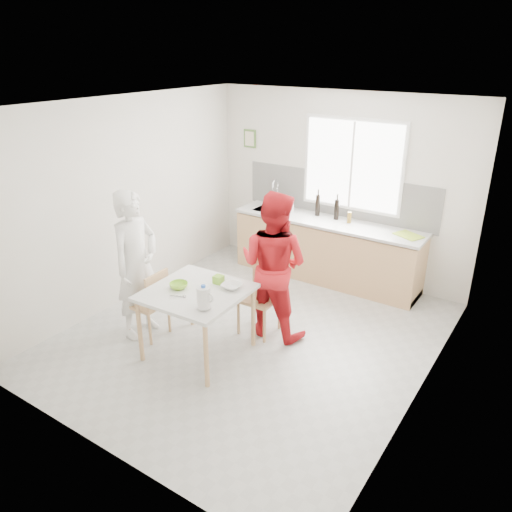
# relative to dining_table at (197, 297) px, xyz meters

# --- Properties ---
(ground) EXTENTS (4.50, 4.50, 0.00)m
(ground) POSITION_rel_dining_table_xyz_m (0.31, 0.63, -0.71)
(ground) COLOR #B7B7B2
(ground) RESTS_ON ground
(room_shell) EXTENTS (4.50, 4.50, 4.50)m
(room_shell) POSITION_rel_dining_table_xyz_m (0.31, 0.63, 0.94)
(room_shell) COLOR silver
(room_shell) RESTS_ON ground
(window) EXTENTS (1.50, 0.06, 1.30)m
(window) POSITION_rel_dining_table_xyz_m (0.51, 2.86, 0.99)
(window) COLOR white
(window) RESTS_ON room_shell
(backsplash) EXTENTS (3.00, 0.02, 0.65)m
(backsplash) POSITION_rel_dining_table_xyz_m (0.31, 2.87, 0.52)
(backsplash) COLOR white
(backsplash) RESTS_ON room_shell
(picture_frame) EXTENTS (0.22, 0.03, 0.28)m
(picture_frame) POSITION_rel_dining_table_xyz_m (-1.24, 2.86, 1.19)
(picture_frame) COLOR #547D39
(picture_frame) RESTS_ON room_shell
(kitchen_counter) EXTENTS (2.84, 0.64, 1.37)m
(kitchen_counter) POSITION_rel_dining_table_xyz_m (0.31, 2.58, -0.29)
(kitchen_counter) COLOR tan
(kitchen_counter) RESTS_ON ground
(dining_table) EXTENTS (1.06, 1.06, 0.79)m
(dining_table) POSITION_rel_dining_table_xyz_m (0.00, 0.00, 0.00)
(dining_table) COLOR silver
(dining_table) RESTS_ON ground
(chair_left) EXTENTS (0.41, 0.41, 0.86)m
(chair_left) POSITION_rel_dining_table_xyz_m (-0.68, -0.03, -0.24)
(chair_left) COLOR tan
(chair_left) RESTS_ON ground
(chair_far) EXTENTS (0.44, 0.44, 0.92)m
(chair_far) POSITION_rel_dining_table_xyz_m (0.32, 0.83, -0.20)
(chair_far) COLOR tan
(chair_far) RESTS_ON ground
(person_white) EXTENTS (0.45, 0.67, 1.79)m
(person_white) POSITION_rel_dining_table_xyz_m (-0.87, -0.03, 0.19)
(person_white) COLOR white
(person_white) RESTS_ON ground
(person_red) EXTENTS (0.89, 0.71, 1.78)m
(person_red) POSITION_rel_dining_table_xyz_m (0.46, 0.86, 0.18)
(person_red) COLOR red
(person_red) RESTS_ON ground
(bowl_green) EXTENTS (0.21, 0.21, 0.06)m
(bowl_green) POSITION_rel_dining_table_xyz_m (-0.20, -0.06, 0.11)
(bowl_green) COLOR #91D932
(bowl_green) RESTS_ON dining_table
(bowl_white) EXTENTS (0.23, 0.23, 0.05)m
(bowl_white) POSITION_rel_dining_table_xyz_m (0.29, 0.26, 0.11)
(bowl_white) COLOR white
(bowl_white) RESTS_ON dining_table
(milk_jug) EXTENTS (0.19, 0.14, 0.25)m
(milk_jug) POSITION_rel_dining_table_xyz_m (0.33, -0.27, 0.22)
(milk_jug) COLOR white
(milk_jug) RESTS_ON dining_table
(green_box) EXTENTS (0.10, 0.10, 0.09)m
(green_box) POSITION_rel_dining_table_xyz_m (0.09, 0.28, 0.13)
(green_box) COLOR #7FC62D
(green_box) RESTS_ON dining_table
(spoon) EXTENTS (0.15, 0.07, 0.01)m
(spoon) POSITION_rel_dining_table_xyz_m (-0.07, -0.22, 0.09)
(spoon) COLOR #A5A5AA
(spoon) RESTS_ON dining_table
(cutting_board) EXTENTS (0.42, 0.37, 0.01)m
(cutting_board) POSITION_rel_dining_table_xyz_m (1.48, 2.60, 0.22)
(cutting_board) COLOR #A5C82E
(cutting_board) RESTS_ON kitchen_counter
(wine_bottle_a) EXTENTS (0.07, 0.07, 0.32)m
(wine_bottle_a) POSITION_rel_dining_table_xyz_m (0.08, 2.70, 0.37)
(wine_bottle_a) COLOR black
(wine_bottle_a) RESTS_ON kitchen_counter
(wine_bottle_b) EXTENTS (0.07, 0.07, 0.30)m
(wine_bottle_b) POSITION_rel_dining_table_xyz_m (0.39, 2.70, 0.36)
(wine_bottle_b) COLOR black
(wine_bottle_b) RESTS_ON kitchen_counter
(jar_amber) EXTENTS (0.06, 0.06, 0.16)m
(jar_amber) POSITION_rel_dining_table_xyz_m (0.61, 2.65, 0.29)
(jar_amber) COLOR brown
(jar_amber) RESTS_ON kitchen_counter
(soap_bottle) EXTENTS (0.09, 0.09, 0.18)m
(soap_bottle) POSITION_rel_dining_table_xyz_m (-0.34, 2.62, 0.30)
(soap_bottle) COLOR #999999
(soap_bottle) RESTS_ON kitchen_counter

